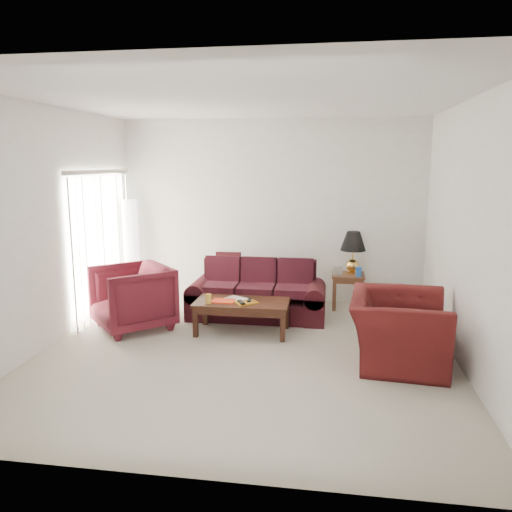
{
  "coord_description": "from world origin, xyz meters",
  "views": [
    {
      "loc": [
        1.0,
        -5.7,
        2.29
      ],
      "look_at": [
        0.0,
        0.85,
        1.05
      ],
      "focal_mm": 35.0,
      "sensor_mm": 36.0,
      "label": 1
    }
  ],
  "objects_px": {
    "floor_lamp": "(132,249)",
    "coffee_table": "(242,317)",
    "sofa": "(257,290)",
    "end_table": "(348,291)",
    "armchair_left": "(132,298)",
    "armchair_right": "(398,330)"
  },
  "relations": [
    {
      "from": "armchair_left",
      "to": "sofa",
      "type": "bearing_deg",
      "value": 72.4
    },
    {
      "from": "armchair_left",
      "to": "coffee_table",
      "type": "relative_size",
      "value": 0.78
    },
    {
      "from": "end_table",
      "to": "armchair_left",
      "type": "relative_size",
      "value": 0.56
    },
    {
      "from": "end_table",
      "to": "floor_lamp",
      "type": "height_order",
      "value": "floor_lamp"
    },
    {
      "from": "coffee_table",
      "to": "floor_lamp",
      "type": "bearing_deg",
      "value": 135.21
    },
    {
      "from": "end_table",
      "to": "sofa",
      "type": "bearing_deg",
      "value": -152.24
    },
    {
      "from": "sofa",
      "to": "floor_lamp",
      "type": "height_order",
      "value": "floor_lamp"
    },
    {
      "from": "sofa",
      "to": "armchair_right",
      "type": "height_order",
      "value": "sofa"
    },
    {
      "from": "end_table",
      "to": "coffee_table",
      "type": "height_order",
      "value": "end_table"
    },
    {
      "from": "sofa",
      "to": "armchair_right",
      "type": "xyz_separation_m",
      "value": [
        1.87,
        -1.46,
        -0.02
      ]
    },
    {
      "from": "armchair_left",
      "to": "end_table",
      "type": "bearing_deg",
      "value": 73.55
    },
    {
      "from": "armchair_right",
      "to": "coffee_table",
      "type": "height_order",
      "value": "armchair_right"
    },
    {
      "from": "armchair_right",
      "to": "sofa",
      "type": "bearing_deg",
      "value": 57.4
    },
    {
      "from": "floor_lamp",
      "to": "coffee_table",
      "type": "bearing_deg",
      "value": -33.59
    },
    {
      "from": "sofa",
      "to": "end_table",
      "type": "bearing_deg",
      "value": 24.52
    },
    {
      "from": "floor_lamp",
      "to": "armchair_right",
      "type": "relative_size",
      "value": 1.4
    },
    {
      "from": "armchair_right",
      "to": "coffee_table",
      "type": "xyz_separation_m",
      "value": [
        -1.97,
        0.75,
        -0.18
      ]
    },
    {
      "from": "floor_lamp",
      "to": "coffee_table",
      "type": "relative_size",
      "value": 1.35
    },
    {
      "from": "end_table",
      "to": "armchair_left",
      "type": "distance_m",
      "value": 3.35
    },
    {
      "from": "coffee_table",
      "to": "sofa",
      "type": "bearing_deg",
      "value": 71.08
    },
    {
      "from": "sofa",
      "to": "end_table",
      "type": "distance_m",
      "value": 1.54
    },
    {
      "from": "armchair_right",
      "to": "coffee_table",
      "type": "relative_size",
      "value": 0.97
    }
  ]
}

